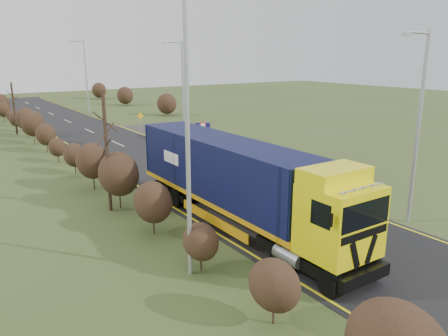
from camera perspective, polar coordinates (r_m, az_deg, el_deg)
The scene contains 14 objects.
ground at distance 22.67m, azimuth 4.77°, elevation -5.21°, with size 160.00×160.00×0.00m, color #3C4C20.
road at distance 30.72m, azimuth -7.02°, elevation 0.09°, with size 8.00×120.00×0.02m, color black.
layby at distance 42.33m, azimuth -5.45°, elevation 4.16°, with size 6.00×18.00×0.02m, color #33302D.
lane_markings at distance 30.45m, azimuth -6.75°, elevation 0.00°, with size 7.52×116.00×0.01m.
hedgerow at distance 26.24m, azimuth -16.67°, elevation 0.67°, with size 2.24×102.04×6.05m.
lorry at distance 19.46m, azimuth 1.77°, elevation -1.47°, with size 2.81×14.44×4.02m.
car_red_hatchback at distance 42.05m, azimuth -7.49°, elevation 5.02°, with size 1.71×4.25×1.45m, color #8F0C07.
car_blue_sedan at distance 42.21m, azimuth -2.76°, elevation 5.08°, with size 1.40×4.01×1.32m, color #0B0B3F.
streetlight_near at distance 21.35m, azimuth 23.97°, elevation 5.58°, with size 1.85×0.18×8.70m.
streetlight_mid at distance 39.95m, azimuth -5.54°, elevation 10.55°, with size 1.88×0.18×8.84m.
streetlight_far at distance 61.82m, azimuth -17.70°, elevation 11.71°, with size 2.00×0.19×9.44m.
left_pole at distance 14.65m, azimuth -4.77°, elevation 3.58°, with size 0.16×0.16×9.77m, color #A4A7A9.
speed_sign at distance 37.16m, azimuth -2.79°, elevation 5.04°, with size 0.59×0.10×2.15m.
warning_board at distance 46.17m, azimuth -10.86°, elevation 6.25°, with size 0.71×0.11×1.87m.
Camera 1 is at (-13.51, -16.50, 7.69)m, focal length 35.00 mm.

